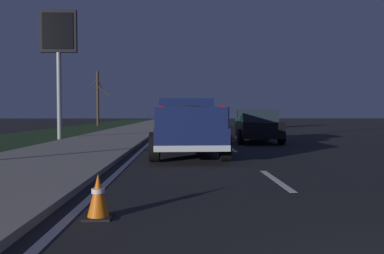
% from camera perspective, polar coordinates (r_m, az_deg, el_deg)
% --- Properties ---
extents(ground, '(144.00, 144.00, 0.00)m').
position_cam_1_polar(ground, '(28.74, 2.19, -0.63)').
color(ground, black).
extents(sidewalk_shoulder, '(108.00, 4.00, 0.12)m').
position_cam_1_polar(sidewalk_shoulder, '(28.92, -9.15, -0.52)').
color(sidewalk_shoulder, gray).
rests_on(sidewalk_shoulder, ground).
extents(grass_verge, '(108.00, 6.00, 0.01)m').
position_cam_1_polar(grass_verge, '(29.98, -18.67, -0.62)').
color(grass_verge, '#1E3819').
rests_on(grass_verge, ground).
extents(lane_markings, '(108.00, 3.54, 0.01)m').
position_cam_1_polar(lane_markings, '(31.11, -2.80, -0.42)').
color(lane_markings, silver).
rests_on(lane_markings, ground).
extents(pickup_truck, '(5.49, 2.41, 1.87)m').
position_cam_1_polar(pickup_truck, '(12.40, -0.82, 0.32)').
color(pickup_truck, '#141E4C').
rests_on(pickup_truck, ground).
extents(sedan_green, '(4.43, 2.08, 1.54)m').
position_cam_1_polar(sedan_green, '(37.02, -1.73, 1.19)').
color(sedan_green, '#14592D').
rests_on(sedan_green, ground).
extents(sedan_black, '(4.42, 2.05, 1.54)m').
position_cam_1_polar(sedan_black, '(17.99, 9.57, 0.22)').
color(sedan_black, black).
rests_on(sedan_black, ground).
extents(gas_price_sign, '(0.27, 1.90, 6.74)m').
position_cam_1_polar(gas_price_sign, '(21.16, -19.67, 12.03)').
color(gas_price_sign, '#99999E').
rests_on(gas_price_sign, ground).
extents(bare_tree_far, '(1.41, 2.13, 5.93)m').
position_cam_1_polar(bare_tree_far, '(42.08, -14.14, 4.37)').
color(bare_tree_far, '#423323').
rests_on(bare_tree_far, ground).
extents(traffic_cone_near, '(0.36, 0.36, 0.58)m').
position_cam_1_polar(traffic_cone_near, '(5.09, -14.10, -10.23)').
color(traffic_cone_near, black).
rests_on(traffic_cone_near, ground).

